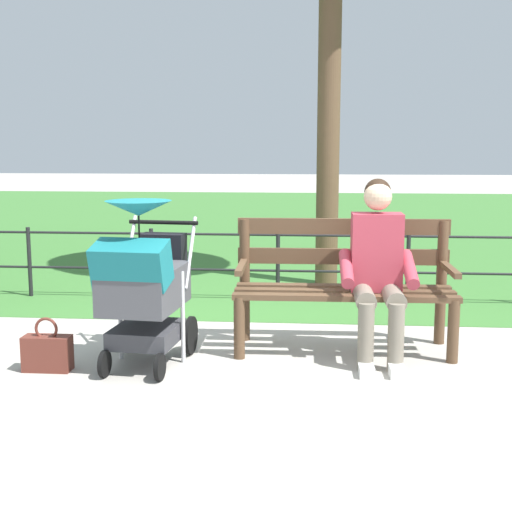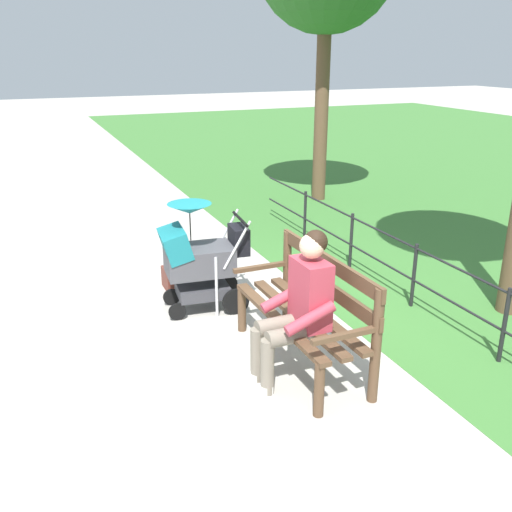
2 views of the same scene
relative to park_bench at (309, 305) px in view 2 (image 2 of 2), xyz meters
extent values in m
plane|color=#ADA89E|center=(0.57, 0.12, -0.53)|extent=(60.00, 60.00, 0.00)
cube|color=brown|center=(0.00, -0.06, -0.08)|extent=(1.60, 0.13, 0.04)
cube|color=brown|center=(0.00, 0.12, -0.08)|extent=(1.60, 0.13, 0.04)
cube|color=brown|center=(-0.01, 0.30, -0.08)|extent=(1.60, 0.13, 0.04)
cube|color=brown|center=(0.00, -0.16, 0.14)|extent=(1.60, 0.07, 0.12)
cube|color=brown|center=(0.00, -0.16, 0.37)|extent=(1.60, 0.07, 0.12)
cylinder|color=brown|center=(-0.76, 0.30, -0.30)|extent=(0.08, 0.08, 0.45)
cylinder|color=brown|center=(-0.75, -0.18, -0.05)|extent=(0.08, 0.08, 0.95)
cube|color=brown|center=(-0.75, 0.10, 0.10)|extent=(0.06, 0.56, 0.04)
cylinder|color=brown|center=(0.74, 0.33, -0.30)|extent=(0.08, 0.08, 0.45)
cylinder|color=brown|center=(0.75, -0.15, -0.05)|extent=(0.08, 0.08, 0.95)
cube|color=brown|center=(0.75, 0.13, 0.10)|extent=(0.06, 0.56, 0.04)
cylinder|color=slate|center=(-0.33, 0.33, -0.06)|extent=(0.15, 0.40, 0.14)
cylinder|color=slate|center=(-0.13, 0.34, -0.06)|extent=(0.15, 0.40, 0.14)
cylinder|color=slate|center=(-0.33, 0.53, -0.29)|extent=(0.11, 0.11, 0.47)
cylinder|color=slate|center=(-0.13, 0.54, -0.29)|extent=(0.11, 0.11, 0.47)
cube|color=silver|center=(-0.34, 0.61, -0.49)|extent=(0.10, 0.22, 0.07)
cube|color=silver|center=(-0.14, 0.62, -0.49)|extent=(0.10, 0.22, 0.07)
cube|color=#B23847|center=(-0.23, 0.12, 0.22)|extent=(0.36, 0.23, 0.56)
cylinder|color=#B23847|center=(-0.45, 0.23, 0.12)|extent=(0.10, 0.43, 0.23)
cylinder|color=#B23847|center=(-0.01, 0.24, 0.12)|extent=(0.10, 0.43, 0.23)
sphere|color=beige|center=(-0.23, 0.12, 0.62)|extent=(0.20, 0.20, 0.20)
sphere|color=black|center=(-0.23, 0.09, 0.65)|extent=(0.19, 0.19, 0.19)
cylinder|color=black|center=(1.11, 0.25, -0.39)|extent=(0.06, 0.28, 0.28)
cylinder|color=black|center=(1.56, 0.21, -0.39)|extent=(0.06, 0.28, 0.28)
cylinder|color=black|center=(1.21, 0.85, -0.44)|extent=(0.05, 0.18, 0.18)
cylinder|color=black|center=(1.58, 0.81, -0.44)|extent=(0.05, 0.18, 0.18)
cube|color=#38383D|center=(1.36, 0.53, -0.31)|extent=(0.47, 0.56, 0.12)
cylinder|color=silver|center=(1.13, 0.45, -0.20)|extent=(0.03, 0.03, 0.65)
cylinder|color=silver|center=(1.58, 0.41, -0.20)|extent=(0.03, 0.03, 0.65)
cube|color=#47474C|center=(1.37, 0.55, 0.02)|extent=(0.52, 0.72, 0.28)
cube|color=#19727A|center=(1.39, 0.79, 0.22)|extent=(0.51, 0.35, 0.33)
cylinder|color=black|center=(1.32, 0.11, 0.42)|extent=(0.52, 0.08, 0.03)
cylinder|color=silver|center=(1.10, 0.24, 0.22)|extent=(0.06, 0.30, 0.49)
cylinder|color=silver|center=(1.56, 0.19, 0.22)|extent=(0.06, 0.30, 0.49)
cone|color=#19727A|center=(1.37, 0.63, 0.57)|extent=(0.48, 0.48, 0.10)
cylinder|color=black|center=(1.37, 0.63, 0.39)|extent=(0.01, 0.01, 0.30)
cube|color=black|center=(1.33, 0.13, 0.20)|extent=(0.33, 0.19, 0.28)
cube|color=brown|center=(2.01, 0.71, -0.41)|extent=(0.32, 0.14, 0.24)
torus|color=brown|center=(2.01, 0.71, -0.24)|extent=(0.16, 0.02, 0.16)
cylinder|color=black|center=(-0.67, -1.54, -0.18)|extent=(0.04, 0.04, 0.70)
cylinder|color=black|center=(0.57, -1.54, -0.18)|extent=(0.04, 0.04, 0.70)
cylinder|color=black|center=(1.81, -1.54, -0.18)|extent=(0.04, 0.04, 0.70)
cylinder|color=black|center=(3.05, -1.54, -0.18)|extent=(0.04, 0.04, 0.70)
cylinder|color=black|center=(0.57, -1.54, 0.12)|extent=(7.46, 0.02, 0.02)
cylinder|color=black|center=(0.57, -1.54, -0.23)|extent=(7.46, 0.02, 0.02)
cylinder|color=brown|center=(5.03, -2.83, 1.04)|extent=(0.24, 0.24, 3.14)
camera|label=1|loc=(0.22, 5.13, 1.00)|focal=49.08mm
camera|label=2|loc=(-3.91, 2.12, 2.06)|focal=40.06mm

